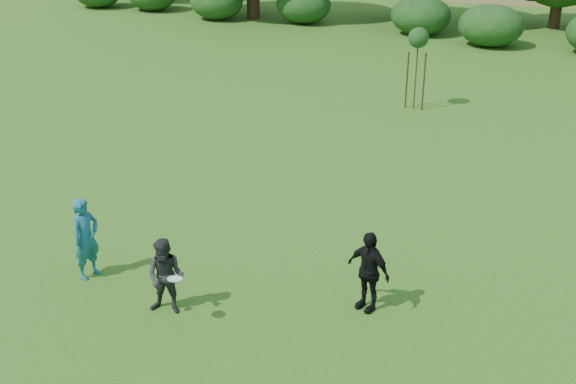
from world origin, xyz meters
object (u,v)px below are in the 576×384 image
at_px(player_teal, 86,238).
at_px(player_black, 368,271).
at_px(player_grey, 166,277).
at_px(sapling, 418,40).

height_order(player_teal, player_black, player_teal).
bearing_deg(player_grey, player_black, 14.70).
bearing_deg(player_black, sapling, 121.23).
xyz_separation_m(player_teal, player_black, (5.56, 1.20, -0.06)).
height_order(player_grey, sapling, sapling).
xyz_separation_m(player_teal, player_grey, (2.19, -0.46, -0.11)).
relative_size(player_grey, sapling, 0.53).
bearing_deg(player_teal, player_grey, -92.62).
distance_m(player_black, sapling, 13.17).
distance_m(player_teal, sapling, 14.41).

